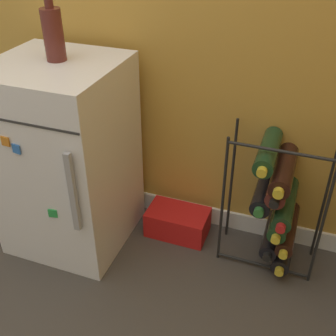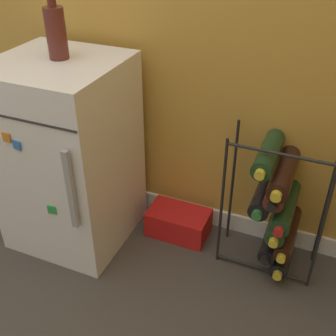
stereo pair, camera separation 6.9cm
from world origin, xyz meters
The scene contains 5 objects.
ground_plane centered at (0.00, 0.00, 0.00)m, with size 14.00×14.00×0.00m, color #423D38.
mini_fridge centered at (-0.27, 0.30, 0.42)m, with size 0.49×0.51×0.83m.
wine_rack centered at (0.61, 0.44, 0.31)m, with size 0.40×0.33×0.61m.
soda_box centered at (0.18, 0.45, 0.06)m, with size 0.28×0.17×0.13m.
fridge_top_bottle centered at (-0.27, 0.33, 0.93)m, with size 0.08×0.08×0.23m.
Camera 1 is at (0.65, -0.98, 1.36)m, focal length 45.00 mm.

